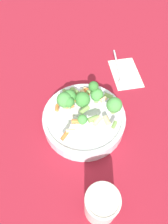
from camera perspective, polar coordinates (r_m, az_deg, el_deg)
name	(u,v)px	position (r m, az deg, el deg)	size (l,w,h in m)	color
ground_plane	(84,124)	(0.69, 0.00, -3.21)	(3.00, 3.00, 0.00)	maroon
bowl	(84,119)	(0.66, 0.00, -1.94)	(0.25, 0.25, 0.05)	silver
pasta_salad	(84,101)	(0.62, -0.04, 2.98)	(0.19, 0.18, 0.09)	#8CB766
cup	(101,205)	(0.55, 4.57, -22.95)	(0.08, 0.08, 0.11)	silver
napkin	(125,73)	(0.83, 10.78, 9.93)	(0.12, 0.16, 0.01)	white
spoon	(120,75)	(0.81, 9.28, 9.63)	(0.06, 0.19, 0.01)	silver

